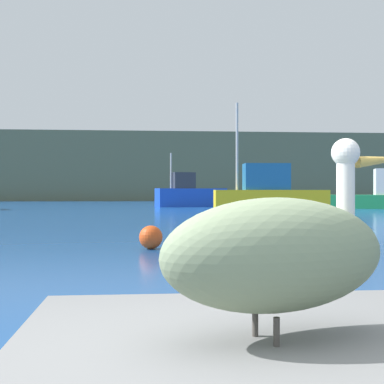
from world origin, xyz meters
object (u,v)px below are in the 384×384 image
object	(u,v)px
fishing_boat_green	(381,194)
mooring_buoy	(151,237)
fishing_boat_blue	(189,194)
pelican	(278,253)
fishing_boat_yellow	(269,197)

from	to	relation	value
fishing_boat_green	mooring_buoy	xyz separation A→B (m)	(-16.21, -24.89, -0.73)
fishing_boat_blue	pelican	bearing A→B (deg)	71.44
mooring_buoy	fishing_boat_yellow	bearing A→B (deg)	67.09
fishing_boat_yellow	fishing_boat_green	distance (m)	15.31
fishing_boat_yellow	fishing_boat_green	xyz separation A→B (m)	(10.43, 11.21, 0.02)
fishing_boat_blue	mooring_buoy	world-z (taller)	fishing_boat_blue
pelican	fishing_boat_green	world-z (taller)	fishing_boat_green
fishing_boat_green	mooring_buoy	bearing A→B (deg)	-104.58
pelican	mooring_buoy	distance (m)	9.42
pelican	fishing_boat_blue	world-z (taller)	fishing_boat_blue
fishing_boat_yellow	mooring_buoy	xyz separation A→B (m)	(-5.78, -13.68, -0.71)
fishing_boat_yellow	fishing_boat_blue	xyz separation A→B (m)	(-2.32, 16.55, -0.01)
fishing_boat_yellow	mooring_buoy	distance (m)	14.87
pelican	fishing_boat_yellow	world-z (taller)	fishing_boat_yellow
pelican	fishing_boat_green	size ratio (longest dim) A/B	0.19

